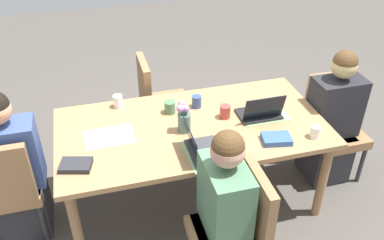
% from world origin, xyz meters
% --- Properties ---
extents(ground_plane, '(10.00, 10.00, 0.00)m').
position_xyz_m(ground_plane, '(0.00, 0.00, 0.00)').
color(ground_plane, '#4C4742').
extents(dining_table, '(1.99, 1.02, 0.73)m').
position_xyz_m(dining_table, '(0.00, 0.00, 0.66)').
color(dining_table, '#9E754C').
rests_on(dining_table, ground_plane).
extents(chair_far_left_near, '(0.44, 0.44, 0.90)m').
position_xyz_m(chair_far_left_near, '(-0.07, 0.81, 0.50)').
color(chair_far_left_near, olive).
rests_on(chair_far_left_near, ground_plane).
extents(person_far_left_near, '(0.36, 0.40, 1.19)m').
position_xyz_m(person_far_left_near, '(0.00, 0.75, 0.53)').
color(person_far_left_near, '#2D2D33').
rests_on(person_far_left_near, ground_plane).
extents(chair_head_right_left_mid, '(0.44, 0.44, 0.90)m').
position_xyz_m(chair_head_right_left_mid, '(1.35, 0.04, 0.50)').
color(chair_head_right_left_mid, olive).
rests_on(chair_head_right_left_mid, ground_plane).
extents(person_head_right_left_mid, '(0.40, 0.36, 1.19)m').
position_xyz_m(person_head_right_left_mid, '(1.29, -0.04, 0.53)').
color(person_head_right_left_mid, '#2D2D33').
rests_on(person_head_right_left_mid, ground_plane).
extents(chair_head_left_left_far, '(0.44, 0.44, 0.90)m').
position_xyz_m(chair_head_left_left_far, '(-1.27, -0.08, 0.50)').
color(chair_head_left_left_far, olive).
rests_on(chair_head_left_left_far, ground_plane).
extents(person_head_left_left_far, '(0.40, 0.36, 1.19)m').
position_xyz_m(person_head_left_left_far, '(-1.21, -0.00, 0.53)').
color(person_head_left_left_far, '#2D2D33').
rests_on(person_head_left_left_far, ground_plane).
extents(chair_near_right_near, '(0.44, 0.44, 0.90)m').
position_xyz_m(chair_near_right_near, '(0.10, -0.82, 0.50)').
color(chair_near_right_near, olive).
rests_on(chair_near_right_near, ground_plane).
extents(flower_vase, '(0.10, 0.10, 0.25)m').
position_xyz_m(flower_vase, '(0.07, 0.05, 0.85)').
color(flower_vase, '#4C6B60').
rests_on(flower_vase, dining_table).
extents(placemat_far_left_near, '(0.27, 0.37, 0.00)m').
position_xyz_m(placemat_far_left_near, '(0.00, 0.35, 0.74)').
color(placemat_far_left_near, '#7FAD70').
rests_on(placemat_far_left_near, dining_table).
extents(placemat_head_right_left_mid, '(0.37, 0.27, 0.00)m').
position_xyz_m(placemat_head_right_left_mid, '(0.61, -0.02, 0.74)').
color(placemat_head_right_left_mid, '#7FAD70').
rests_on(placemat_head_right_left_mid, dining_table).
extents(placemat_head_left_left_far, '(0.36, 0.26, 0.00)m').
position_xyz_m(placemat_head_left_left_far, '(-0.57, -0.00, 0.74)').
color(placemat_head_left_left_far, '#7FAD70').
rests_on(placemat_head_left_left_far, dining_table).
extents(laptop_head_left_left_far, '(0.32, 0.22, 0.21)m').
position_xyz_m(laptop_head_left_left_far, '(-0.53, 0.02, 0.78)').
color(laptop_head_left_left_far, black).
rests_on(laptop_head_left_left_far, dining_table).
extents(laptop_far_left_near, '(0.22, 0.32, 0.21)m').
position_xyz_m(laptop_far_left_near, '(0.03, 0.34, 0.78)').
color(laptop_far_left_near, '#38383D').
rests_on(laptop_far_left_near, dining_table).
extents(coffee_mug_near_left, '(0.08, 0.08, 0.10)m').
position_xyz_m(coffee_mug_near_left, '(-0.10, -0.24, 0.78)').
color(coffee_mug_near_left, '#33477A').
rests_on(coffee_mug_near_left, dining_table).
extents(coffee_mug_near_right, '(0.07, 0.07, 0.09)m').
position_xyz_m(coffee_mug_near_right, '(-0.81, 0.37, 0.78)').
color(coffee_mug_near_right, white).
rests_on(coffee_mug_near_right, dining_table).
extents(coffee_mug_centre_left, '(0.07, 0.07, 0.10)m').
position_xyz_m(coffee_mug_centre_left, '(0.49, -0.41, 0.79)').
color(coffee_mug_centre_left, white).
rests_on(coffee_mug_centre_left, dining_table).
extents(coffee_mug_centre_right, '(0.08, 0.08, 0.10)m').
position_xyz_m(coffee_mug_centre_right, '(-0.27, -0.04, 0.79)').
color(coffee_mug_centre_right, '#AD3D38').
rests_on(coffee_mug_centre_right, dining_table).
extents(coffee_mug_far_left, '(0.09, 0.09, 0.10)m').
position_xyz_m(coffee_mug_far_left, '(0.12, -0.22, 0.78)').
color(coffee_mug_far_left, '#47704C').
rests_on(coffee_mug_far_left, dining_table).
extents(book_red_cover, '(0.23, 0.19, 0.04)m').
position_xyz_m(book_red_cover, '(0.85, 0.26, 0.75)').
color(book_red_cover, '#28282D').
rests_on(book_red_cover, dining_table).
extents(book_blue_cover, '(0.22, 0.17, 0.04)m').
position_xyz_m(book_blue_cover, '(-0.52, 0.34, 0.76)').
color(book_blue_cover, '#335693').
rests_on(book_blue_cover, dining_table).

